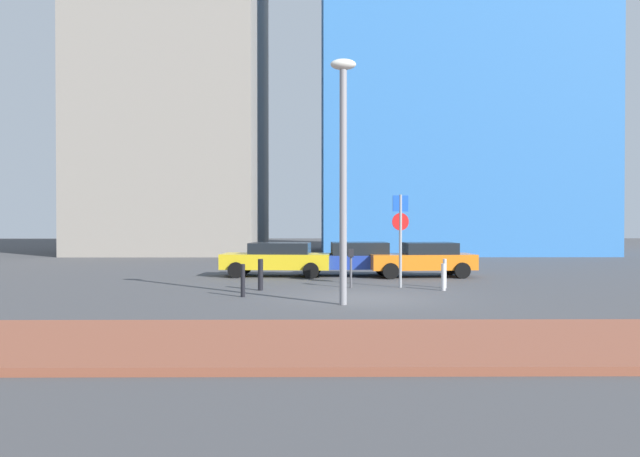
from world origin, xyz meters
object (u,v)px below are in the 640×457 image
parked_car_yellow (277,258)px  parked_car_blue (352,258)px  street_lamp (343,160)px  parking_sign_post (400,229)px  traffic_bollard_near (243,280)px  traffic_bollard_mid (443,277)px  traffic_bollard_far (445,273)px  traffic_bollard_edge (261,275)px  parking_meter (351,263)px  parked_car_orange (423,259)px

parked_car_yellow → parked_car_blue: bearing=4.0°
street_lamp → parking_sign_post: bearing=62.4°
parked_car_yellow → traffic_bollard_near: 6.66m
street_lamp → traffic_bollard_near: (-2.95, 1.66, -3.47)m
traffic_bollard_mid → traffic_bollard_far: bearing=74.5°
parked_car_yellow → parking_sign_post: parking_sign_post is taller
traffic_bollard_mid → traffic_bollard_edge: (-6.03, 0.11, 0.07)m
parked_car_yellow → parked_car_blue: 3.11m
parking_sign_post → traffic_bollard_mid: parking_sign_post is taller
parking_meter → traffic_bollard_edge: 3.12m
parked_car_orange → traffic_bollard_edge: 7.78m
parked_car_yellow → traffic_bollard_near: (-0.61, -6.63, -0.25)m
parked_car_blue → traffic_bollard_far: 5.37m
parking_sign_post → traffic_bollard_edge: (-4.74, -0.79, -1.50)m
traffic_bollard_edge → street_lamp: bearing=-52.6°
traffic_bollard_near → parking_meter: bearing=34.8°
parked_car_orange → street_lamp: size_ratio=0.65×
parked_car_yellow → street_lamp: bearing=-74.2°
traffic_bollard_mid → parking_sign_post: bearing=145.0°
traffic_bollard_near → traffic_bollard_mid: bearing=14.0°
traffic_bollard_near → parking_sign_post: bearing=26.0°
parking_sign_post → traffic_bollard_near: size_ratio=3.21×
parked_car_blue → traffic_bollard_near: bearing=-118.5°
parking_sign_post → traffic_bollard_near: bearing=-154.0°
traffic_bollard_near → parked_car_orange: bearing=43.9°
traffic_bollard_mid → traffic_bollard_edge: traffic_bollard_edge is taller
traffic_bollard_mid → parked_car_orange: bearing=87.6°
parked_car_blue → parking_sign_post: (1.40, -4.35, 1.28)m
parked_car_blue → traffic_bollard_near: (-3.71, -6.85, -0.24)m
parked_car_yellow → parking_sign_post: bearing=-42.5°
parked_car_blue → traffic_bollard_edge: bearing=-123.0°
parking_sign_post → traffic_bollard_edge: bearing=-170.5°
parked_car_yellow → parking_sign_post: 6.25m
parked_car_blue → street_lamp: 9.13m
street_lamp → traffic_bollard_far: street_lamp is taller
traffic_bollard_edge → parked_car_blue: bearing=57.0°
parked_car_blue → parking_meter: (-0.31, -4.48, 0.13)m
traffic_bollard_edge → traffic_bollard_mid: bearing=-1.1°
parked_car_blue → traffic_bollard_far: (2.90, -4.51, -0.24)m
parking_meter → parked_car_yellow: bearing=123.3°
parking_meter → street_lamp: bearing=-96.5°
parked_car_yellow → parked_car_orange: (6.00, -0.28, -0.01)m
parked_car_blue → traffic_bollard_near: 7.79m
traffic_bollard_mid → parked_car_yellow: bearing=139.0°
street_lamp → traffic_bollard_near: bearing=150.7°
parking_meter → traffic_bollard_edge: bearing=-167.7°
parking_meter → traffic_bollard_near: 4.16m
parked_car_orange → traffic_bollard_near: bearing=-136.1°
parked_car_yellow → parking_meter: parked_car_yellow is taller
street_lamp → parked_car_orange: bearing=65.4°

